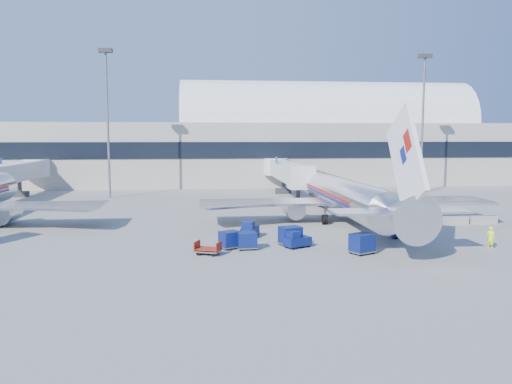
{
  "coord_description": "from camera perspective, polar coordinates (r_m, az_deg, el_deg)",
  "views": [
    {
      "loc": [
        -5.56,
        -48.52,
        9.41
      ],
      "look_at": [
        0.19,
        6.0,
        3.34
      ],
      "focal_mm": 35.0,
      "sensor_mm": 36.0,
      "label": 1
    }
  ],
  "objects": [
    {
      "name": "cart_solo_far",
      "position": [
        48.35,
        17.33,
        -4.15
      ],
      "size": [
        2.12,
        1.81,
        1.61
      ],
      "rotation": [
        0.0,
        0.0,
        0.26
      ],
      "color": "#0B1753",
      "rests_on": "ground"
    },
    {
      "name": "tug_left",
      "position": [
        46.88,
        -0.77,
        -4.34
      ],
      "size": [
        2.07,
        2.76,
        1.62
      ],
      "rotation": [
        0.0,
        0.0,
        1.2
      ],
      "color": "#0B1753",
      "rests_on": "ground"
    },
    {
      "name": "terminal",
      "position": [
        104.81,
        -10.46,
        5.18
      ],
      "size": [
        170.0,
        28.15,
        21.0
      ],
      "color": "#B2AA9E",
      "rests_on": "ground"
    },
    {
      "name": "barrier_near",
      "position": [
        56.46,
        18.76,
        -3.15
      ],
      "size": [
        3.0,
        0.55,
        0.9
      ],
      "primitive_type": "cube",
      "color": "#9E9E96",
      "rests_on": "ground"
    },
    {
      "name": "cart_train_c",
      "position": [
        42.33,
        -3.0,
        -5.43
      ],
      "size": [
        2.1,
        1.96,
        1.49
      ],
      "rotation": [
        0.0,
        0.0,
        0.52
      ],
      "color": "#0B1753",
      "rests_on": "ground"
    },
    {
      "name": "barrier_mid",
      "position": [
        57.91,
        21.73,
        -3.03
      ],
      "size": [
        3.0,
        0.55,
        0.9
      ],
      "primitive_type": "cube",
      "color": "#9E9E96",
      "rests_on": "ground"
    },
    {
      "name": "tug_right",
      "position": [
        48.43,
        16.28,
        -4.41
      ],
      "size": [
        2.18,
        1.33,
        1.33
      ],
      "rotation": [
        0.0,
        0.0,
        -0.16
      ],
      "color": "#0B1753",
      "rests_on": "ground"
    },
    {
      "name": "ground",
      "position": [
        49.73,
        0.51,
        -4.59
      ],
      "size": [
        260.0,
        260.0,
        0.0
      ],
      "primitive_type": "plane",
      "color": "gray",
      "rests_on": "ground"
    },
    {
      "name": "jetbridge_mid",
      "position": [
        84.58,
        -25.96,
        1.97
      ],
      "size": [
        4.4,
        27.5,
        6.25
      ],
      "color": "silver",
      "rests_on": "ground"
    },
    {
      "name": "ramp_worker",
      "position": [
        46.8,
        25.25,
        -4.71
      ],
      "size": [
        0.76,
        0.82,
        1.89
      ],
      "primitive_type": "imported",
      "rotation": [
        0.0,
        0.0,
        2.15
      ],
      "color": "#DAF319",
      "rests_on": "ground"
    },
    {
      "name": "mast_east",
      "position": [
        86.36,
        18.58,
        9.57
      ],
      "size": [
        2.0,
        1.2,
        22.6
      ],
      "color": "slate",
      "rests_on": "ground"
    },
    {
      "name": "mast_west",
      "position": [
        80.02,
        -16.66,
        9.92
      ],
      "size": [
        2.0,
        1.2,
        22.6
      ],
      "color": "slate",
      "rests_on": "ground"
    },
    {
      "name": "jetbridge_near",
      "position": [
        80.6,
        3.39,
        2.41
      ],
      "size": [
        4.4,
        27.5,
        6.25
      ],
      "color": "silver",
      "rests_on": "ground"
    },
    {
      "name": "tug_lead",
      "position": [
        42.79,
        4.67,
        -5.48
      ],
      "size": [
        2.53,
        2.05,
        1.48
      ],
      "rotation": [
        0.0,
        0.0,
        0.48
      ],
      "color": "#0B1753",
      "rests_on": "ground"
    },
    {
      "name": "cart_solo_near",
      "position": [
        41.29,
        12.04,
        -5.74
      ],
      "size": [
        2.3,
        2.1,
        1.64
      ],
      "rotation": [
        0.0,
        0.0,
        0.46
      ],
      "color": "#0B1753",
      "rests_on": "ground"
    },
    {
      "name": "cart_open_red",
      "position": [
        40.43,
        -5.48,
        -6.62
      ],
      "size": [
        2.32,
        1.99,
        0.52
      ],
      "rotation": [
        0.0,
        0.0,
        -0.37
      ],
      "color": "slate",
      "rests_on": "ground"
    },
    {
      "name": "cart_train_a",
      "position": [
        43.6,
        3.95,
        -4.97
      ],
      "size": [
        2.21,
        1.92,
        1.65
      ],
      "rotation": [
        0.0,
        0.0,
        0.3
      ],
      "color": "#0B1753",
      "rests_on": "ground"
    },
    {
      "name": "barrier_far",
      "position": [
        59.51,
        24.55,
        -2.91
      ],
      "size": [
        3.0,
        0.55,
        0.9
      ],
      "primitive_type": "cube",
      "color": "#9E9E96",
      "rests_on": "ground"
    },
    {
      "name": "airliner_main",
      "position": [
        55.64,
        10.26,
        -0.47
      ],
      "size": [
        32.0,
        37.26,
        12.07
      ],
      "color": "silver",
      "rests_on": "ground"
    },
    {
      "name": "cart_train_b",
      "position": [
        41.98,
        -1.02,
        -5.54
      ],
      "size": [
        1.73,
        1.37,
        1.46
      ],
      "rotation": [
        0.0,
        0.0,
        0.06
      ],
      "color": "#0B1753",
      "rests_on": "ground"
    }
  ]
}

